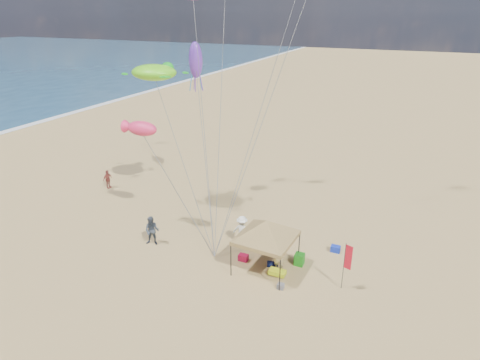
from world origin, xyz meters
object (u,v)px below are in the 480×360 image
at_px(person_near_c, 242,230).
at_px(person_near_a, 279,256).
at_px(chair_green, 299,259).
at_px(beach_cart, 277,272).
at_px(feather_flag, 347,260).
at_px(cooler_blue, 335,249).
at_px(chair_yellow, 246,237).
at_px(person_near_b, 152,231).
at_px(cooler_red, 243,258).
at_px(canopy_tent, 267,222).
at_px(person_far_a, 108,179).

bearing_deg(person_near_c, person_near_a, 146.02).
xyz_separation_m(chair_green, beach_cart, (-0.79, -1.48, -0.15)).
height_order(chair_green, person_near_c, person_near_c).
relative_size(person_near_a, person_near_c, 0.92).
bearing_deg(person_near_a, feather_flag, 168.89).
relative_size(cooler_blue, chair_yellow, 0.77).
distance_m(chair_green, person_near_b, 8.95).
xyz_separation_m(cooler_red, person_near_b, (-5.76, -0.63, 0.74)).
distance_m(cooler_blue, chair_yellow, 5.44).
bearing_deg(person_near_a, beach_cart, 95.88).
height_order(chair_yellow, person_near_b, person_near_b).
bearing_deg(chair_green, canopy_tent, -143.46).
relative_size(person_near_a, person_near_b, 0.92).
bearing_deg(chair_yellow, cooler_blue, 12.29).
bearing_deg(feather_flag, person_far_a, 164.89).
bearing_deg(cooler_red, feather_flag, -2.92).
bearing_deg(cooler_red, person_far_a, 160.21).
relative_size(chair_yellow, person_far_a, 0.47).
xyz_separation_m(feather_flag, cooler_red, (-5.78, 0.29, -1.61)).
bearing_deg(feather_flag, person_near_a, 175.88).
xyz_separation_m(cooler_blue, person_near_a, (-2.48, -3.12, 0.66)).
relative_size(person_near_c, person_far_a, 1.23).
relative_size(chair_green, beach_cart, 0.78).
xyz_separation_m(feather_flag, person_far_a, (-19.86, 5.36, -1.05)).
distance_m(cooler_red, beach_cart, 2.32).
bearing_deg(person_near_a, cooler_blue, -135.46).
relative_size(chair_yellow, person_near_b, 0.38).
bearing_deg(person_near_c, cooler_red, 112.19).
bearing_deg(canopy_tent, feather_flag, -0.42).
bearing_deg(person_near_b, cooler_red, -11.51).
bearing_deg(person_near_b, chair_green, -7.82).
xyz_separation_m(cooler_red, person_near_a, (2.13, -0.03, 0.66)).
xyz_separation_m(chair_yellow, person_near_a, (2.83, -1.97, 0.50)).
height_order(cooler_red, person_near_b, person_near_b).
height_order(chair_green, person_far_a, person_far_a).
xyz_separation_m(canopy_tent, beach_cart, (0.80, -0.30, -2.72)).
height_order(cooler_red, person_far_a, person_far_a).
height_order(cooler_blue, chair_green, chair_green).
bearing_deg(person_near_c, person_far_a, -18.44).
height_order(chair_green, person_near_a, person_near_a).
xyz_separation_m(person_near_b, person_far_a, (-8.32, 5.70, -0.18)).
relative_size(canopy_tent, person_near_c, 3.07).
xyz_separation_m(feather_flag, person_near_a, (-3.65, 0.26, -0.95)).
height_order(cooler_red, beach_cart, cooler_red).
distance_m(cooler_blue, person_near_a, 4.05).
bearing_deg(chair_green, beach_cart, -118.00).
relative_size(feather_flag, person_far_a, 1.78).
xyz_separation_m(beach_cart, person_near_b, (-8.01, -0.06, 0.73)).
height_order(person_near_b, person_near_c, person_near_b).
distance_m(feather_flag, cooler_red, 6.01).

